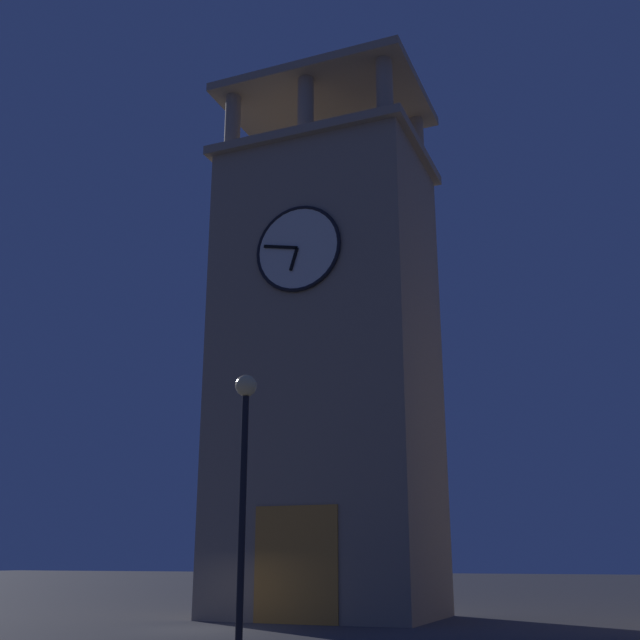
% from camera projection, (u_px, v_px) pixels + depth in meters
% --- Properties ---
extents(ground_plane, '(200.00, 200.00, 0.00)m').
position_uv_depth(ground_plane, '(202.00, 629.00, 24.88)').
color(ground_plane, '#424247').
extents(clocktower, '(8.91, 6.75, 24.69)m').
position_uv_depth(clocktower, '(327.00, 360.00, 32.37)').
color(clocktower, gray).
rests_on(clocktower, ground_plane).
extents(street_lamp, '(0.44, 0.44, 5.74)m').
position_uv_depth(street_lamp, '(244.00, 464.00, 15.23)').
color(street_lamp, black).
rests_on(street_lamp, ground_plane).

